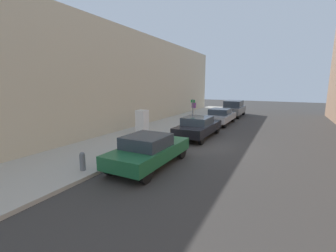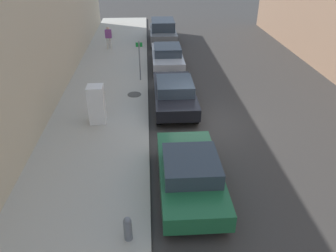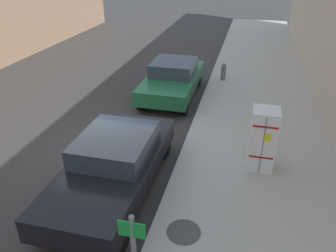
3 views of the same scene
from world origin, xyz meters
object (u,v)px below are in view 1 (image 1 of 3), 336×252
fire_hydrant (82,161)px  parked_suv_gray (233,108)px  parked_sedan_green (149,150)px  parked_sedan_silver (220,116)px  discarded_refrigerator (142,122)px  street_sign_post (193,110)px  pedestrian_walking_far (194,107)px  parked_sedan_dark (198,126)px

fire_hydrant → parked_suv_gray: (1.86, 19.49, 0.38)m
fire_hydrant → parked_sedan_green: 2.71m
fire_hydrant → parked_sedan_silver: size_ratio=0.16×
discarded_refrigerator → fire_hydrant: (1.58, -6.55, -0.45)m
parked_sedan_green → parked_suv_gray: parked_suv_gray is taller
street_sign_post → parked_sedan_green: size_ratio=0.51×
pedestrian_walking_far → parked_sedan_silver: 5.51m
parked_sedan_dark → discarded_refrigerator: bearing=-155.3°
parked_sedan_green → parked_sedan_silver: size_ratio=0.93×
fire_hydrant → pedestrian_walking_far: (-2.13, 17.64, 0.51)m
street_sign_post → parked_sedan_silver: bearing=56.5°
pedestrian_walking_far → parked_sedan_green: bearing=-172.5°
parked_suv_gray → parked_sedan_silver: bearing=-90.0°
discarded_refrigerator → parked_suv_gray: discarded_refrigerator is taller
parked_sedan_green → parked_sedan_dark: size_ratio=0.93×
street_sign_post → discarded_refrigerator: bearing=-110.3°
fire_hydrant → parked_suv_gray: size_ratio=0.16×
street_sign_post → fire_hydrant: bearing=-91.0°
street_sign_post → parked_sedan_dark: size_ratio=0.47×
pedestrian_walking_far → street_sign_post: bearing=-166.5°
parked_sedan_green → parked_sedan_dark: (-0.00, 6.17, 0.00)m
parked_suv_gray → parked_sedan_dark: bearing=-90.0°
fire_hydrant → parked_sedan_dark: (1.86, 8.13, 0.20)m
discarded_refrigerator → parked_sedan_dark: discarded_refrigerator is taller
parked_sedan_dark → fire_hydrant: bearing=-102.9°
street_sign_post → parked_sedan_green: street_sign_post is taller
street_sign_post → parked_sedan_green: bearing=-79.9°
parked_sedan_dark → parked_sedan_silver: 5.73m
discarded_refrigerator → fire_hydrant: discarded_refrigerator is taller
fire_hydrant → parked_sedan_green: (1.86, 1.96, 0.20)m
discarded_refrigerator → parked_sedan_silver: discarded_refrigerator is taller
street_sign_post → parked_sedan_dark: (1.67, -3.21, -0.67)m
pedestrian_walking_far → parked_sedan_dark: pedestrian_walking_far is taller
street_sign_post → parked_suv_gray: 8.33m
pedestrian_walking_far → parked_suv_gray: (3.99, 1.85, -0.14)m
fire_hydrant → pedestrian_walking_far: pedestrian_walking_far is taller
discarded_refrigerator → parked_suv_gray: 13.39m
parked_sedan_silver → parked_suv_gray: (-0.00, 5.63, 0.18)m
parked_sedan_dark → parked_suv_gray: size_ratio=1.02×
discarded_refrigerator → pedestrian_walking_far: 11.11m
parked_sedan_green → parked_sedan_silver: (-0.00, 11.90, 0.01)m
discarded_refrigerator → parked_sedan_green: 5.74m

